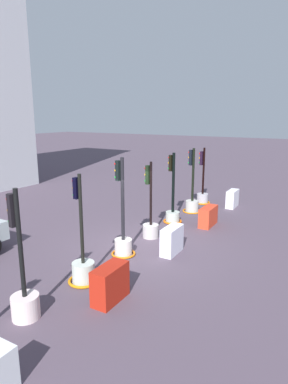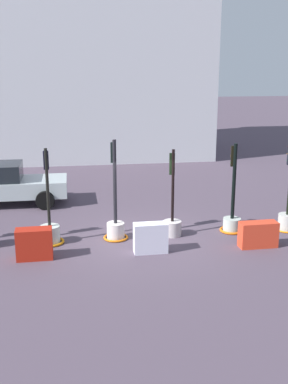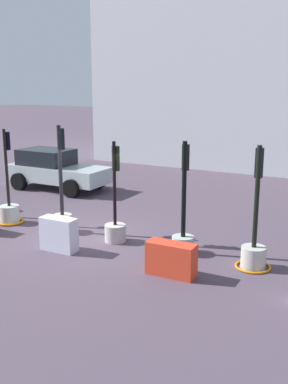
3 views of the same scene
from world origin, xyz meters
TOP-DOWN VIEW (x-y plane):
  - ground_plane at (0.00, 0.00)m, footprint 120.00×120.00m
  - traffic_light_2 at (-2.93, 0.16)m, footprint 0.86×0.86m
  - traffic_light_3 at (-0.88, 0.25)m, footprint 0.79×0.79m
  - traffic_light_4 at (0.97, 0.28)m, footprint 0.59×0.59m
  - traffic_light_5 at (3.02, 0.37)m, footprint 0.80×0.80m
  - traffic_light_6 at (4.92, 0.27)m, footprint 0.87×0.87m
  - construction_barrier_2 at (0.04, -1.06)m, footprint 1.00×0.43m
  - construction_barrier_3 at (3.36, -1.09)m, footprint 1.16×0.47m
  - car_silver_hatchback at (-4.78, 4.72)m, footprint 4.38×2.14m
  - building_main_facade at (-0.88, 15.26)m, footprint 13.94×7.67m

SIDE VIEW (x-z plane):
  - ground_plane at x=0.00m, z-range 0.00..0.00m
  - construction_barrier_3 at x=3.36m, z-range 0.00..0.79m
  - traffic_light_2 at x=-2.93m, z-range -1.06..1.95m
  - construction_barrier_2 at x=0.04m, z-range 0.00..0.91m
  - traffic_light_5 at x=3.02m, z-range -0.94..2.02m
  - traffic_light_6 at x=4.92m, z-range -0.95..2.04m
  - traffic_light_4 at x=0.97m, z-range -0.85..1.99m
  - traffic_light_3 at x=-0.88m, z-range -1.01..2.19m
  - car_silver_hatchback at x=-4.78m, z-range 0.01..1.66m
  - building_main_facade at x=-0.88m, z-range 0.03..17.31m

